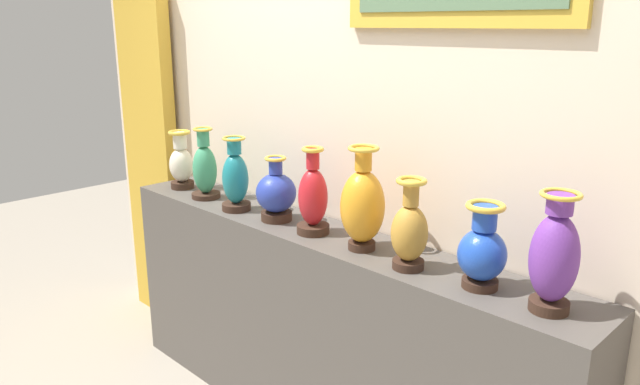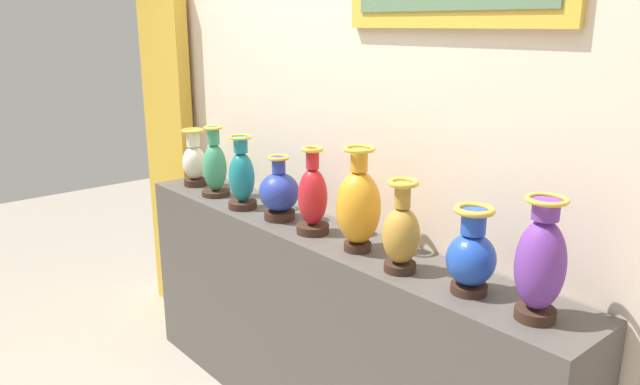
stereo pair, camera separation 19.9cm
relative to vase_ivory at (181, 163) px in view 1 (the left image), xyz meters
The scene contains 12 objects.
display_shelf 1.24m from the vase_ivory, ahead, with size 2.51×0.35×1.00m, color #4C4742.
back_wall 1.14m from the vase_ivory, 13.50° to the left, with size 4.24×0.14×2.83m.
curtain_gold 0.59m from the vase_ivory, 166.32° to the left, with size 0.50×0.08×2.11m, color gold.
vase_ivory is the anchor object (origin of this frame).
vase_jade 0.26m from the vase_ivory, ahead, with size 0.15×0.15×0.37m.
vase_teal 0.54m from the vase_ivory, ahead, with size 0.14×0.14×0.36m.
vase_cobalt 0.80m from the vase_ivory, ahead, with size 0.19×0.19×0.30m.
vase_crimson 1.05m from the vase_ivory, ahead, with size 0.14×0.14×0.38m.
vase_amber 1.34m from the vase_ivory, ahead, with size 0.18×0.18×0.43m.
vase_ochre 1.59m from the vase_ivory, ahead, with size 0.14×0.14×0.35m.
vase_sapphire 1.87m from the vase_ivory, ahead, with size 0.17×0.17×0.31m.
vase_violet 2.12m from the vase_ivory, ahead, with size 0.15×0.15×0.39m.
Camera 1 is at (1.78, -1.79, 1.89)m, focal length 33.87 mm.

